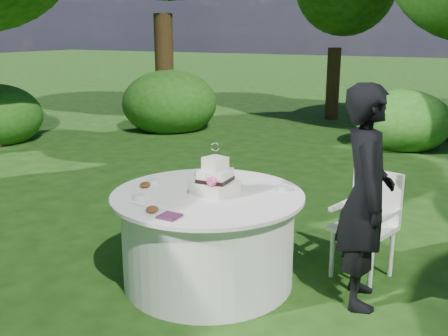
{
  "coord_description": "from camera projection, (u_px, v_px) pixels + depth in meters",
  "views": [
    {
      "loc": [
        2.02,
        -3.48,
        2.04
      ],
      "look_at": [
        0.15,
        0.0,
        1.0
      ],
      "focal_mm": 42.0,
      "sensor_mm": 36.0,
      "label": 1
    }
  ],
  "objects": [
    {
      "name": "table",
      "position": [
        208.0,
        237.0,
        4.31
      ],
      "size": [
        1.56,
        1.56,
        0.77
      ],
      "color": "white",
      "rests_on": "ground"
    },
    {
      "name": "votives",
      "position": [
        194.0,
        185.0,
        4.38
      ],
      "size": [
        1.17,
        0.9,
        0.04
      ],
      "color": "silver",
      "rests_on": "table"
    },
    {
      "name": "chair",
      "position": [
        369.0,
        216.0,
        4.42
      ],
      "size": [
        0.55,
        0.54,
        0.9
      ],
      "color": "silver",
      "rests_on": "ground"
    },
    {
      "name": "cake",
      "position": [
        215.0,
        180.0,
        4.19
      ],
      "size": [
        0.34,
        0.34,
        0.42
      ],
      "color": "silver",
      "rests_on": "table"
    },
    {
      "name": "napkins",
      "position": [
        169.0,
        216.0,
        3.67
      ],
      "size": [
        0.14,
        0.14,
        0.02
      ],
      "primitive_type": "cube",
      "color": "#471E38",
      "rests_on": "table"
    },
    {
      "name": "guest",
      "position": [
        366.0,
        197.0,
        3.88
      ],
      "size": [
        0.58,
        0.71,
        1.69
      ],
      "primitive_type": "imported",
      "rotation": [
        0.0,
        0.0,
        1.9
      ],
      "color": "black",
      "rests_on": "ground"
    },
    {
      "name": "ground",
      "position": [
        208.0,
        280.0,
        4.41
      ],
      "size": [
        80.0,
        80.0,
        0.0
      ],
      "primitive_type": "plane",
      "color": "#17370F",
      "rests_on": "ground"
    },
    {
      "name": "feather_plume",
      "position": [
        151.0,
        206.0,
        3.9
      ],
      "size": [
        0.48,
        0.07,
        0.01
      ],
      "primitive_type": "ellipsoid",
      "color": "white",
      "rests_on": "table"
    },
    {
      "name": "petal_cups",
      "position": [
        149.0,
        196.0,
        4.07
      ],
      "size": [
        0.5,
        0.56,
        0.05
      ],
      "color": "#562D16",
      "rests_on": "table"
    }
  ]
}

